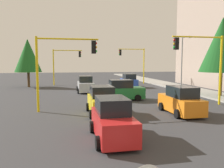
{
  "coord_description": "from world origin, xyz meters",
  "views": [
    {
      "loc": [
        23.35,
        -5.32,
        3.65
      ],
      "look_at": [
        -1.89,
        -0.41,
        1.2
      ],
      "focal_mm": 36.62,
      "sensor_mm": 36.0,
      "label": 1
    }
  ],
  "objects": [
    {
      "name": "car_red",
      "position": [
        12.92,
        -3.27,
        0.9
      ],
      "size": [
        3.93,
        1.93,
        1.98
      ],
      "color": "red",
      "rests_on": "ground"
    },
    {
      "name": "traffic_signal_near_right",
      "position": [
        6.0,
        -5.67,
        3.91
      ],
      "size": [
        0.36,
        4.59,
        5.51
      ],
      "color": "yellow",
      "rests_on": "ground"
    },
    {
      "name": "traffic_signal_far_right",
      "position": [
        -14.0,
        -5.7,
        4.02
      ],
      "size": [
        0.36,
        4.59,
        5.69
      ],
      "color": "yellow",
      "rests_on": "ground"
    },
    {
      "name": "car_blue",
      "position": [
        -8.94,
        3.5,
        0.9
      ],
      "size": [
        3.84,
        2.08,
        1.98
      ],
      "color": "blue",
      "rests_on": "ground"
    },
    {
      "name": "traffic_signal_near_left",
      "position": [
        6.0,
        5.73,
        4.15
      ],
      "size": [
        0.36,
        4.59,
        5.88
      ],
      "color": "yellow",
      "rests_on": "ground"
    },
    {
      "name": "tree_opposite_side",
      "position": [
        -12.0,
        -11.0,
        4.63
      ],
      "size": [
        3.88,
        3.88,
        7.07
      ],
      "color": "brown",
      "rests_on": "ground"
    },
    {
      "name": "car_silver",
      "position": [
        -4.72,
        -3.19,
        0.9
      ],
      "size": [
        4.17,
        2.09,
        1.98
      ],
      "color": "#B2B5BA",
      "rests_on": "ground"
    },
    {
      "name": "ground_plane",
      "position": [
        0.0,
        0.0,
        0.0
      ],
      "size": [
        120.0,
        120.0,
        0.0
      ],
      "primitive_type": "plane",
      "color": "#353538"
    },
    {
      "name": "street_lamp_curbside",
      "position": [
        -3.61,
        9.2,
        4.35
      ],
      "size": [
        2.15,
        0.28,
        7.0
      ],
      "color": "slate",
      "rests_on": "ground"
    },
    {
      "name": "car_green",
      "position": [
        2.0,
        -0.15,
        0.9
      ],
      "size": [
        2.04,
        4.06,
        1.98
      ],
      "color": "#1E7238",
      "rests_on": "ground"
    },
    {
      "name": "lane_arrow_near",
      "position": [
        11.51,
        -3.0,
        0.01
      ],
      "size": [
        2.4,
        1.1,
        1.1
      ],
      "color": "silver",
      "rests_on": "ground"
    },
    {
      "name": "sidewalk_kerb",
      "position": [
        -5.0,
        10.5,
        0.07
      ],
      "size": [
        80.0,
        4.0,
        0.15
      ],
      "primitive_type": "cube",
      "color": "gray",
      "rests_on": "ground"
    },
    {
      "name": "tree_roadside_near",
      "position": [
        2.0,
        10.5,
        5.44
      ],
      "size": [
        4.53,
        4.53,
        8.29
      ],
      "color": "brown",
      "rests_on": "ground"
    },
    {
      "name": "car_yellow",
      "position": [
        7.58,
        -2.97,
        0.9
      ],
      "size": [
        3.96,
        2.05,
        1.98
      ],
      "color": "yellow",
      "rests_on": "ground"
    },
    {
      "name": "car_orange",
      "position": [
        8.58,
        2.52,
        0.9
      ],
      "size": [
        4.19,
        1.98,
        1.98
      ],
      "color": "orange",
      "rests_on": "ground"
    },
    {
      "name": "traffic_signal_far_left",
      "position": [
        -14.0,
        5.75,
        4.23
      ],
      "size": [
        0.36,
        4.59,
        6.0
      ],
      "color": "yellow",
      "rests_on": "ground"
    }
  ]
}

